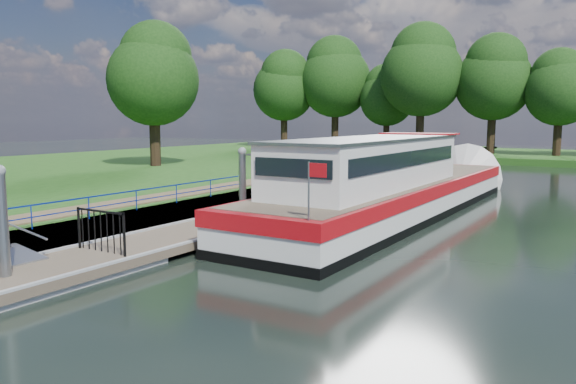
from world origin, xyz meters
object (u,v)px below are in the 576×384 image
Objects in this scene: pontoon at (306,207)px; car_c at (281,147)px; car_b at (324,148)px; car_d at (358,147)px; barge at (399,188)px; car_a at (371,150)px.

car_c reaches higher than pontoon.
car_b is 4.02m from car_c.
car_b is 0.82× the size of car_d.
car_c is (-19.48, 21.09, 0.31)m from barge.
car_d is at bearing 110.67° from pontoon.
pontoon is at bearing -156.42° from barge.
car_d is at bearing 106.36° from car_a.
car_a is at bearing -63.75° from car_d.
car_a is at bearing -92.65° from car_b.
pontoon is 4.03m from barge.
barge reaches higher than car_a.
car_b is at bearing -123.85° from car_d.
barge is 5.31× the size of car_d.
pontoon is 9.14× the size of car_b.
car_a reaches higher than car_b.
car_b reaches higher than pontoon.
car_a is 9.43m from car_c.
barge is (3.60, 1.57, 0.90)m from pontoon.
car_a is (-6.51, 21.61, 1.30)m from pontoon.
car_a is 0.96× the size of car_d.
pontoon is at bearing -76.81° from car_d.
car_c is (-15.88, 22.66, 1.22)m from pontoon.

